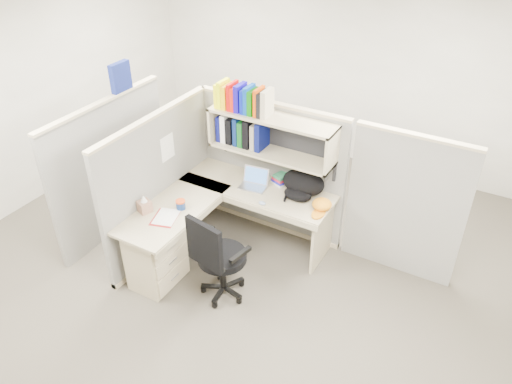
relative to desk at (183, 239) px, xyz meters
The scene contains 14 objects.
ground 0.66m from the desk, 35.01° to the left, with size 6.00×6.00×0.00m, color #3D382F.
room_shell 1.28m from the desk, 35.01° to the left, with size 6.00×6.00×6.00m.
cubicle 0.88m from the desk, 86.86° to the left, with size 3.79×1.84×1.95m.
desk is the anchor object (origin of this frame).
laptop 0.99m from the desk, 66.49° to the left, with size 0.29×0.29×0.21m, color #B0AFB4, non-canonical shape.
backpack 1.37m from the desk, 46.50° to the left, with size 0.47×0.36×0.28m, color black, non-canonical shape.
orange_cap 1.50m from the desk, 35.00° to the left, with size 0.20×0.24×0.11m, color orange, non-canonical shape.
snack_canister 0.37m from the desk, 127.09° to the left, with size 0.10×0.10×0.10m.
tissue_box 0.55m from the desk, 163.73° to the right, with size 0.12×0.12×0.20m, color #996D57, non-canonical shape.
mouse 0.91m from the desk, 44.34° to the left, with size 0.08×0.06×0.03m, color #7F91B4.
paper_cup 1.19m from the desk, 68.60° to the left, with size 0.07×0.07×0.10m, color white.
book_stack 1.30m from the desk, 61.33° to the left, with size 0.16×0.22×0.11m, color gray, non-canonical shape.
loose_paper 0.33m from the desk, 147.15° to the right, with size 0.22×0.29×0.00m, color silver, non-canonical shape.
task_chair 0.56m from the desk, 14.52° to the right, with size 0.57×0.53×1.03m.
Camera 1 is at (2.29, -3.48, 3.73)m, focal length 35.00 mm.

